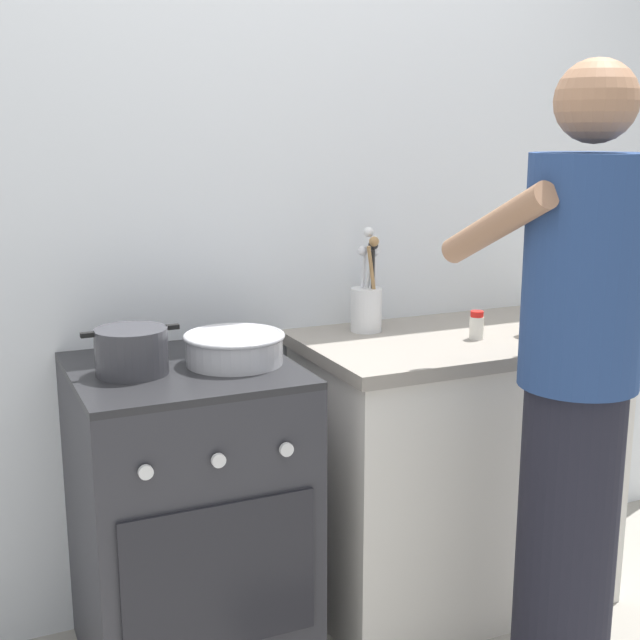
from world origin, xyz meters
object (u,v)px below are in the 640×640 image
spice_bottle (477,325)px  person (575,400)px  stove_range (188,519)px  mixing_bowl (234,347)px  oil_bottle (538,303)px  pot (132,351)px  utensil_crock (367,301)px

spice_bottle → person: size_ratio=0.05×
stove_range → mixing_bowl: (0.14, -0.03, 0.50)m
oil_bottle → person: person is taller
mixing_bowl → spice_bottle: (0.78, -0.03, -0.00)m
stove_range → oil_bottle: 1.26m
pot → mixing_bowl: (0.28, -0.01, -0.01)m
person → mixing_bowl: bearing=143.0°
utensil_crock → spice_bottle: bearing=-42.0°
mixing_bowl → person: person is taller
pot → oil_bottle: size_ratio=1.08×
spice_bottle → oil_bottle: 0.23m
mixing_bowl → spice_bottle: spice_bottle is taller
oil_bottle → pot: bearing=177.0°
pot → spice_bottle: size_ratio=2.93×
pot → oil_bottle: 1.28m
pot → mixing_bowl: pot is taller
stove_range → mixing_bowl: size_ratio=3.19×
stove_range → spice_bottle: 1.04m
pot → spice_bottle: (1.06, -0.05, -0.02)m
utensil_crock → spice_bottle: size_ratio=3.80×
stove_range → person: person is taller
pot → spice_bottle: bearing=-2.6°
utensil_crock → spice_bottle: (0.26, -0.23, -0.05)m
oil_bottle → mixing_bowl: bearing=176.9°
spice_bottle → person: person is taller
mixing_bowl → person: bearing=-37.0°
stove_range → utensil_crock: (0.66, 0.17, 0.55)m
person → utensil_crock: bearing=105.8°
oil_bottle → stove_range: bearing=175.9°
stove_range → utensil_crock: utensil_crock is taller
person → pot: bearing=150.8°
mixing_bowl → utensil_crock: (0.52, 0.20, 0.05)m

